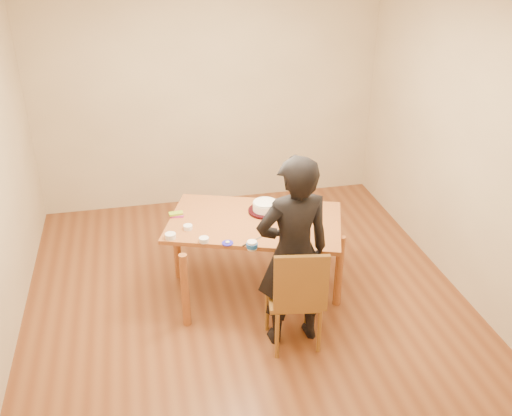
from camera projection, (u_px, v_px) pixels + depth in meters
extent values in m
cube|color=brown|center=(249.00, 306.00, 5.21)|extent=(4.00, 4.50, 0.00)
cube|color=tan|center=(208.00, 93.00, 6.54)|extent=(4.00, 0.00, 2.70)
cube|color=tan|center=(472.00, 151.00, 4.96)|extent=(0.00, 4.50, 2.70)
cube|color=brown|center=(255.00, 222.00, 5.10)|extent=(1.74, 1.36, 0.04)
cube|color=brown|center=(293.00, 296.00, 4.59)|extent=(0.47, 0.47, 0.04)
cylinder|color=#B60C2F|center=(265.00, 211.00, 5.23)|extent=(0.31, 0.31, 0.02)
cylinder|color=white|center=(265.00, 206.00, 5.21)|extent=(0.22, 0.22, 0.07)
ellipsoid|color=white|center=(265.00, 202.00, 5.19)|extent=(0.22, 0.22, 0.03)
cylinder|color=white|center=(252.00, 245.00, 4.65)|extent=(0.08, 0.08, 0.07)
cylinder|color=#221BB1|center=(228.00, 243.00, 4.74)|extent=(0.10, 0.10, 0.01)
ellipsoid|color=white|center=(228.00, 242.00, 4.73)|extent=(0.04, 0.04, 0.02)
cylinder|color=white|center=(204.00, 240.00, 4.76)|extent=(0.08, 0.08, 0.04)
cylinder|color=white|center=(188.00, 227.00, 4.95)|extent=(0.08, 0.08, 0.04)
cylinder|color=white|center=(170.00, 236.00, 4.81)|extent=(0.09, 0.09, 0.04)
cube|color=#C02D84|center=(177.00, 215.00, 5.16)|extent=(0.13, 0.08, 0.02)
cube|color=#36981C|center=(176.00, 213.00, 5.15)|extent=(0.13, 0.07, 0.02)
cube|color=black|center=(249.00, 243.00, 4.74)|extent=(0.13, 0.09, 0.01)
imported|color=black|center=(293.00, 253.00, 4.45)|extent=(0.63, 0.44, 1.66)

